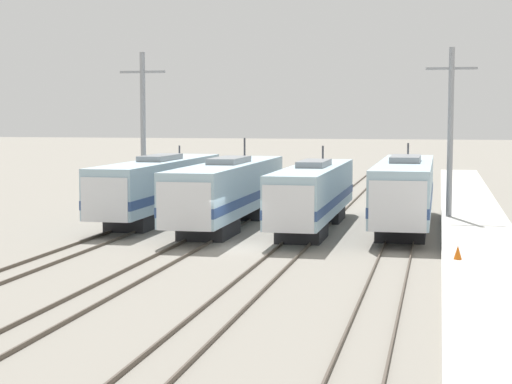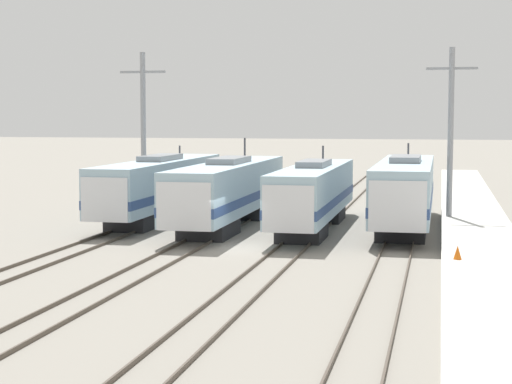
% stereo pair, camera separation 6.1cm
% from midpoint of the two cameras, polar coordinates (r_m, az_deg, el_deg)
% --- Properties ---
extents(ground_plane, '(400.00, 400.00, 0.00)m').
position_cam_midpoint_polar(ground_plane, '(42.81, -1.14, -3.78)').
color(ground_plane, gray).
extents(rail_pair_far_left, '(1.51, 120.00, 0.15)m').
position_cam_midpoint_polar(rail_pair_far_left, '(45.19, -10.75, -3.31)').
color(rail_pair_far_left, '#4C4238').
rests_on(rail_pair_far_left, ground_plane).
extents(rail_pair_center_left, '(1.51, 120.00, 0.15)m').
position_cam_midpoint_polar(rail_pair_center_left, '(43.46, -4.46, -3.57)').
color(rail_pair_center_left, '#4C4238').
rests_on(rail_pair_center_left, ground_plane).
extents(rail_pair_center_right, '(1.51, 120.00, 0.15)m').
position_cam_midpoint_polar(rail_pair_center_right, '(42.29, 2.27, -3.80)').
color(rail_pair_center_right, '#4C4238').
rests_on(rail_pair_center_right, ground_plane).
extents(rail_pair_far_right, '(1.51, 120.00, 0.15)m').
position_cam_midpoint_polar(rail_pair_far_right, '(41.73, 9.29, -3.98)').
color(rail_pair_far_right, '#4C4238').
rests_on(rail_pair_far_right, ground_plane).
extents(locomotive_far_left, '(2.91, 18.82, 4.58)m').
position_cam_midpoint_polar(locomotive_far_left, '(54.57, -6.57, 0.36)').
color(locomotive_far_left, '#232326').
rests_on(locomotive_far_left, ground_plane).
extents(locomotive_center_left, '(3.08, 18.71, 5.20)m').
position_cam_midpoint_polar(locomotive_center_left, '(50.68, -1.96, 0.04)').
color(locomotive_center_left, '#232326').
rests_on(locomotive_center_left, ground_plane).
extents(locomotive_center_right, '(2.81, 17.25, 4.75)m').
position_cam_midpoint_polar(locomotive_center_right, '(49.27, 3.75, -0.18)').
color(locomotive_center_right, '#232326').
rests_on(locomotive_center_right, ground_plane).
extents(locomotive_far_right, '(3.10, 17.94, 4.89)m').
position_cam_midpoint_polar(locomotive_far_right, '(50.45, 9.84, 0.01)').
color(locomotive_far_right, '#232326').
rests_on(locomotive_far_right, ground_plane).
extents(catenary_tower_left, '(3.12, 0.35, 10.80)m').
position_cam_midpoint_polar(catenary_tower_left, '(57.58, -7.57, 4.09)').
color(catenary_tower_left, gray).
rests_on(catenary_tower_left, ground_plane).
extents(catenary_tower_right, '(3.12, 0.35, 10.80)m').
position_cam_midpoint_polar(catenary_tower_right, '(54.22, 12.80, 3.94)').
color(catenary_tower_right, gray).
rests_on(catenary_tower_right, ground_plane).
extents(platform, '(4.00, 120.00, 0.36)m').
position_cam_midpoint_polar(platform, '(41.72, 14.96, -3.94)').
color(platform, beige).
rests_on(platform, ground_plane).
extents(traffic_cone, '(0.37, 0.37, 0.61)m').
position_cam_midpoint_polar(traffic_cone, '(38.40, 13.26, -3.94)').
color(traffic_cone, orange).
rests_on(traffic_cone, platform).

